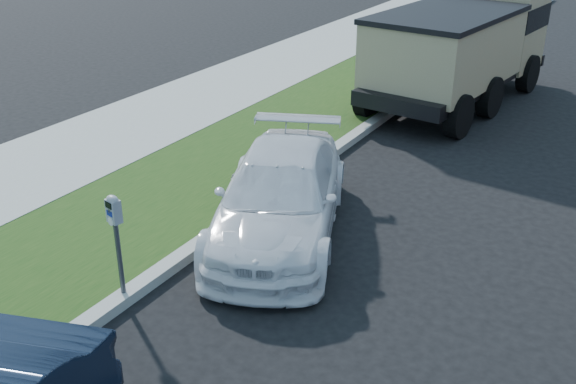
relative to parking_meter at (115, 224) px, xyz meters
The scene contains 5 objects.
ground 3.11m from the parking_meter, 24.95° to the left, with size 120.00×120.00×0.00m, color black.
streetside 4.50m from the parking_meter, 132.53° to the left, with size 6.12×50.00×0.15m.
parking_meter is the anchor object (origin of this frame).
white_wagon 2.91m from the parking_meter, 74.11° to the left, with size 1.82×4.47×1.30m, color white.
dump_truck 11.03m from the parking_meter, 84.54° to the left, with size 3.12×6.52×2.47m.
Camera 1 is at (3.03, -6.57, 5.10)m, focal length 42.00 mm.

